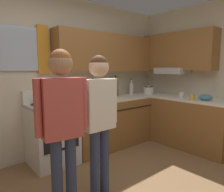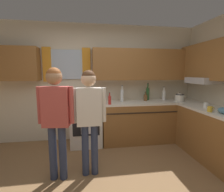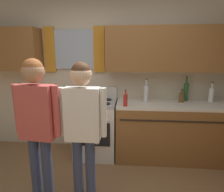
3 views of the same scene
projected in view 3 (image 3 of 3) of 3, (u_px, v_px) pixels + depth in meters
back_wall_unit at (115, 65)px, 3.19m from camera, size 4.60×0.42×2.60m
kitchen_counter_run at (217, 143)px, 2.64m from camera, size 2.19×1.99×0.90m
stove_oven at (96, 127)px, 3.16m from camera, size 0.64×0.67×1.10m
bottle_wine_green at (186, 91)px, 3.11m from camera, size 0.08×0.08×0.39m
bottle_tall_clear at (146, 93)px, 3.03m from camera, size 0.07×0.07×0.37m
bottle_squat_brown at (181, 97)px, 3.02m from camera, size 0.08×0.08×0.21m
bottle_sauce_red at (125, 100)px, 2.78m from camera, size 0.06×0.06×0.25m
bottle_milk_white at (211, 94)px, 3.02m from camera, size 0.08×0.08×0.31m
adult_left at (37, 118)px, 1.95m from camera, size 0.50×0.22×1.60m
adult_in_plaid at (83, 120)px, 1.96m from camera, size 0.49×0.21×1.57m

